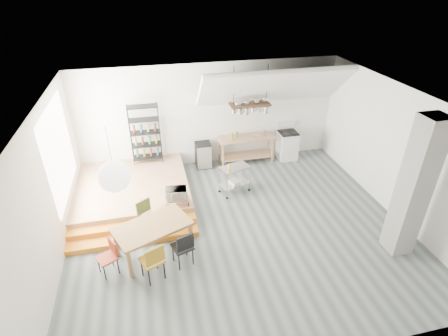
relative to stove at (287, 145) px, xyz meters
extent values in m
plane|color=#4D5659|center=(-2.50, -3.16, -0.48)|extent=(8.00, 8.00, 0.00)
cube|color=silver|center=(-2.50, 0.34, 1.12)|extent=(8.00, 0.04, 3.20)
cube|color=silver|center=(-6.50, -3.16, 1.12)|extent=(0.04, 7.00, 3.20)
cube|color=silver|center=(1.50, -3.16, 1.12)|extent=(0.04, 7.00, 3.20)
cube|color=white|center=(-2.50, -3.16, 2.72)|extent=(8.00, 7.00, 0.02)
cube|color=white|center=(-0.70, -0.26, 2.07)|extent=(4.40, 1.44, 1.32)
cube|color=white|center=(-6.48, -1.66, 1.32)|extent=(0.02, 2.50, 2.20)
cube|color=#976E4B|center=(-5.00, -1.16, -0.28)|extent=(3.00, 3.00, 0.40)
cube|color=orange|center=(-5.00, -3.11, -0.41)|extent=(3.00, 0.35, 0.13)
cube|color=orange|center=(-5.00, -2.76, -0.35)|extent=(3.00, 0.35, 0.27)
cube|color=gray|center=(0.80, -4.66, 1.12)|extent=(0.50, 0.50, 3.20)
cube|color=#976E4B|center=(-1.40, -0.01, 0.40)|extent=(1.80, 0.60, 0.06)
cube|color=#976E4B|center=(-1.40, -0.01, -0.23)|extent=(1.70, 0.55, 0.04)
cube|color=#976E4B|center=(-0.58, 0.21, -0.05)|extent=(0.06, 0.06, 0.86)
cube|color=#976E4B|center=(-2.22, 0.21, -0.05)|extent=(0.06, 0.06, 0.86)
cube|color=#976E4B|center=(-0.58, -0.23, -0.05)|extent=(0.06, 0.06, 0.86)
cube|color=#976E4B|center=(-2.22, -0.23, -0.05)|extent=(0.06, 0.06, 0.86)
cube|color=white|center=(0.00, -0.01, -0.03)|extent=(0.60, 0.60, 0.90)
cube|color=black|center=(0.00, -0.01, 0.44)|extent=(0.58, 0.58, 0.03)
cube|color=white|center=(0.00, 0.27, 0.57)|extent=(0.60, 0.05, 0.25)
cylinder|color=black|center=(0.14, 0.13, 0.46)|extent=(0.18, 0.18, 0.02)
cylinder|color=black|center=(-0.14, 0.13, 0.46)|extent=(0.18, 0.18, 0.02)
cylinder|color=black|center=(0.14, -0.15, 0.46)|extent=(0.18, 0.18, 0.02)
cylinder|color=black|center=(-0.14, -0.15, 0.46)|extent=(0.18, 0.18, 0.02)
cube|color=#392717|center=(-1.40, -0.21, 1.57)|extent=(1.20, 0.50, 0.05)
cylinder|color=black|center=(-1.90, -0.21, 2.14)|extent=(0.02, 0.02, 1.15)
cylinder|color=black|center=(-0.90, -0.21, 2.14)|extent=(0.02, 0.02, 1.15)
cylinder|color=silver|center=(-1.90, -0.26, 1.43)|extent=(0.16, 0.16, 0.12)
cylinder|color=silver|center=(-1.70, -0.26, 1.41)|extent=(0.20, 0.20, 0.16)
cylinder|color=silver|center=(-1.50, -0.26, 1.39)|extent=(0.16, 0.16, 0.20)
cylinder|color=silver|center=(-1.30, -0.26, 1.43)|extent=(0.20, 0.20, 0.12)
cylinder|color=silver|center=(-1.10, -0.26, 1.41)|extent=(0.16, 0.16, 0.16)
cylinder|color=silver|center=(-0.90, -0.26, 1.39)|extent=(0.20, 0.20, 0.20)
cylinder|color=black|center=(-4.08, 0.22, 0.82)|extent=(0.02, 0.02, 1.80)
cylinder|color=black|center=(-4.92, 0.22, 0.82)|extent=(0.02, 0.02, 1.80)
cylinder|color=black|center=(-4.08, -0.14, 0.82)|extent=(0.02, 0.02, 1.80)
cylinder|color=black|center=(-4.92, -0.14, 0.82)|extent=(0.02, 0.02, 1.80)
cube|color=black|center=(-4.50, 0.04, 0.07)|extent=(0.88, 0.38, 0.02)
cube|color=black|center=(-4.50, 0.04, 0.47)|extent=(0.88, 0.38, 0.02)
cube|color=black|center=(-4.50, 0.04, 0.87)|extent=(0.88, 0.38, 0.02)
cube|color=black|center=(-4.50, 0.04, 1.27)|extent=(0.88, 0.38, 0.02)
cube|color=black|center=(-4.50, 0.04, 1.67)|extent=(0.88, 0.38, 0.03)
cylinder|color=#317A35|center=(-4.50, 0.04, 0.21)|extent=(0.07, 0.07, 0.24)
cylinder|color=olive|center=(-4.50, 0.04, 0.61)|extent=(0.07, 0.07, 0.24)
cylinder|color=brown|center=(-4.50, 0.04, 1.01)|extent=(0.07, 0.07, 0.24)
cube|color=#976E4B|center=(-3.90, -2.41, 0.07)|extent=(0.60, 0.40, 0.03)
cylinder|color=black|center=(-3.63, -2.24, -0.01)|extent=(0.02, 0.02, 0.13)
cylinder|color=black|center=(-4.17, -2.24, -0.01)|extent=(0.02, 0.02, 0.13)
cylinder|color=black|center=(-3.63, -2.58, -0.01)|extent=(0.02, 0.02, 0.13)
cylinder|color=black|center=(-4.17, -2.58, -0.01)|extent=(0.02, 0.02, 0.13)
sphere|color=white|center=(-5.09, -3.81, 1.72)|extent=(0.60, 0.60, 0.60)
cube|color=brown|center=(-4.54, -3.57, 0.25)|extent=(1.82, 1.45, 0.06)
cube|color=brown|center=(-4.03, -2.94, -0.13)|extent=(0.09, 0.09, 0.70)
cube|color=brown|center=(-5.35, -3.50, -0.13)|extent=(0.09, 0.09, 0.70)
cube|color=brown|center=(-3.73, -3.64, -0.13)|extent=(0.09, 0.09, 0.70)
cube|color=brown|center=(-5.05, -4.20, -0.13)|extent=(0.09, 0.09, 0.70)
cube|color=#9F761B|center=(-4.61, -4.31, -0.01)|extent=(0.55, 0.55, 0.04)
cube|color=#9F761B|center=(-4.53, -4.48, 0.25)|extent=(0.38, 0.20, 0.37)
cylinder|color=black|center=(-4.70, -4.53, -0.25)|extent=(0.03, 0.03, 0.46)
cylinder|color=black|center=(-4.39, -4.39, -0.25)|extent=(0.03, 0.03, 0.46)
cylinder|color=black|center=(-4.83, -4.22, -0.25)|extent=(0.03, 0.03, 0.46)
cylinder|color=black|center=(-4.52, -4.08, -0.25)|extent=(0.03, 0.03, 0.46)
cube|color=black|center=(-3.97, -4.03, -0.03)|extent=(0.50, 0.50, 0.04)
cube|color=black|center=(-3.91, -4.20, 0.21)|extent=(0.37, 0.15, 0.35)
cylinder|color=black|center=(-4.07, -4.23, -0.26)|extent=(0.03, 0.03, 0.44)
cylinder|color=black|center=(-3.77, -4.14, -0.26)|extent=(0.03, 0.03, 0.44)
cylinder|color=black|center=(-4.17, -3.93, -0.26)|extent=(0.03, 0.03, 0.44)
cylinder|color=black|center=(-3.87, -3.83, -0.26)|extent=(0.03, 0.03, 0.44)
cube|color=#545F2D|center=(-4.61, -2.90, -0.03)|extent=(0.55, 0.55, 0.04)
cube|color=#545F2D|center=(-4.71, -2.75, 0.22)|extent=(0.34, 0.24, 0.35)
cylinder|color=black|center=(-4.57, -2.68, -0.26)|extent=(0.03, 0.03, 0.44)
cylinder|color=black|center=(-4.83, -2.86, -0.26)|extent=(0.03, 0.03, 0.44)
cylinder|color=black|center=(-4.39, -2.94, -0.26)|extent=(0.03, 0.03, 0.44)
cylinder|color=black|center=(-4.65, -3.12, -0.26)|extent=(0.03, 0.03, 0.44)
cube|color=#A63017|center=(-5.50, -3.98, -0.07)|extent=(0.49, 0.49, 0.04)
cube|color=#A63017|center=(-5.36, -3.91, 0.15)|extent=(0.19, 0.32, 0.32)
cylinder|color=black|center=(-5.31, -4.04, -0.28)|extent=(0.03, 0.03, 0.40)
cylinder|color=black|center=(-5.44, -3.79, -0.28)|extent=(0.03, 0.03, 0.40)
cylinder|color=black|center=(-5.57, -4.18, -0.28)|extent=(0.03, 0.03, 0.40)
cylinder|color=black|center=(-5.70, -3.92, -0.28)|extent=(0.03, 0.03, 0.40)
cube|color=silver|center=(-2.20, -1.61, 0.31)|extent=(0.91, 0.69, 0.04)
cube|color=silver|center=(-2.20, -1.61, -0.21)|extent=(0.91, 0.69, 0.03)
cylinder|color=silver|center=(-1.91, -1.30, -0.08)|extent=(0.03, 0.03, 0.77)
sphere|color=black|center=(-1.91, -1.30, -0.44)|extent=(0.07, 0.07, 0.07)
cylinder|color=silver|center=(-2.62, -1.55, -0.08)|extent=(0.03, 0.03, 0.77)
sphere|color=black|center=(-2.62, -1.55, -0.44)|extent=(0.07, 0.07, 0.07)
cylinder|color=silver|center=(-1.78, -1.67, -0.08)|extent=(0.03, 0.03, 0.77)
sphere|color=black|center=(-1.78, -1.67, -0.44)|extent=(0.07, 0.07, 0.07)
cylinder|color=silver|center=(-2.49, -1.92, -0.08)|extent=(0.03, 0.03, 0.77)
sphere|color=black|center=(-2.49, -1.92, -0.44)|extent=(0.07, 0.07, 0.07)
cube|color=black|center=(-2.80, 0.04, -0.08)|extent=(0.47, 0.47, 0.81)
imported|color=beige|center=(-3.90, -2.41, 0.23)|extent=(0.54, 0.39, 0.28)
imported|color=silver|center=(-1.13, -0.06, 0.45)|extent=(0.20, 0.20, 0.05)
camera|label=1|loc=(-4.36, -9.63, 5.06)|focal=28.00mm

